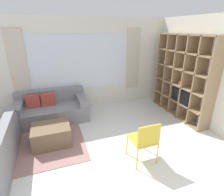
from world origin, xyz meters
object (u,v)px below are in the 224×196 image
at_px(shelving_unit, 183,78).
at_px(ottoman, 52,135).
at_px(couch_main, 52,110).
at_px(folding_chair, 145,139).

height_order(shelving_unit, ottoman, shelving_unit).
xyz_separation_m(couch_main, ottoman, (-0.06, -1.17, -0.08)).
distance_m(couch_main, ottoman, 1.17).
bearing_deg(couch_main, ottoman, -92.74).
xyz_separation_m(shelving_unit, folding_chair, (-1.98, -1.45, -0.60)).
height_order(couch_main, folding_chair, folding_chair).
height_order(shelving_unit, couch_main, shelving_unit).
relative_size(shelving_unit, folding_chair, 2.61).
bearing_deg(ottoman, shelving_unit, 4.05).
bearing_deg(couch_main, folding_chair, -56.66).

